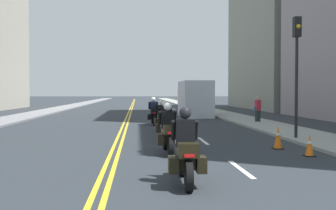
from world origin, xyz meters
TOP-DOWN VIEW (x-y plane):
  - ground_plane at (0.00, 48.00)m, footprint 264.00×264.00m
  - sidewalk_left at (-8.03, 48.00)m, footprint 2.71×144.00m
  - sidewalk_right at (8.03, 48.00)m, footprint 2.71×144.00m
  - centreline_yellow_inner at (-0.12, 48.00)m, footprint 0.12×132.00m
  - centreline_yellow_outer at (0.12, 48.00)m, footprint 0.12×132.00m
  - lane_dashes_white at (3.34, 29.00)m, footprint 0.14×56.40m
  - building_right_2 at (17.11, 44.87)m, footprint 7.47×19.31m
  - motorcycle_0 at (1.74, 6.36)m, footprint 0.77×2.17m
  - motorcycle_1 at (1.69, 10.72)m, footprint 0.78×2.20m
  - motorcycle_2 at (1.86, 14.54)m, footprint 0.77×2.29m
  - motorcycle_3 at (1.92, 18.03)m, footprint 0.78×2.16m
  - motorcycle_4 at (1.68, 22.11)m, footprint 0.77×2.22m
  - traffic_cone_0 at (5.54, 11.53)m, footprint 0.35×0.35m
  - traffic_cone_1 at (5.94, 9.87)m, footprint 0.32×0.32m
  - traffic_light_near at (7.08, 13.82)m, footprint 0.28×0.38m
  - pedestrian_0 at (8.15, 22.72)m, footprint 0.50×0.37m
  - parked_truck at (5.28, 30.62)m, footprint 2.20×6.50m

SIDE VIEW (x-z plane):
  - ground_plane at x=0.00m, z-range 0.00..0.00m
  - centreline_yellow_inner at x=-0.12m, z-range 0.00..0.01m
  - centreline_yellow_outer at x=0.12m, z-range 0.00..0.01m
  - lane_dashes_white at x=3.34m, z-range 0.00..0.01m
  - sidewalk_left at x=-8.03m, z-range 0.00..0.12m
  - sidewalk_right at x=8.03m, z-range 0.00..0.12m
  - traffic_cone_1 at x=5.94m, z-range 0.00..0.67m
  - traffic_cone_0 at x=5.54m, z-range 0.00..0.80m
  - motorcycle_3 at x=1.92m, z-range -0.14..1.43m
  - motorcycle_1 at x=1.69m, z-range -0.16..1.46m
  - motorcycle_2 at x=1.86m, z-range -0.14..1.44m
  - motorcycle_0 at x=1.74m, z-range -0.17..1.47m
  - motorcycle_4 at x=1.68m, z-range -0.17..1.49m
  - pedestrian_0 at x=8.15m, z-range 0.03..1.70m
  - parked_truck at x=5.28m, z-range -0.13..2.67m
  - traffic_light_near at x=7.08m, z-range 0.93..5.87m
  - building_right_2 at x=17.11m, z-range 0.00..15.31m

